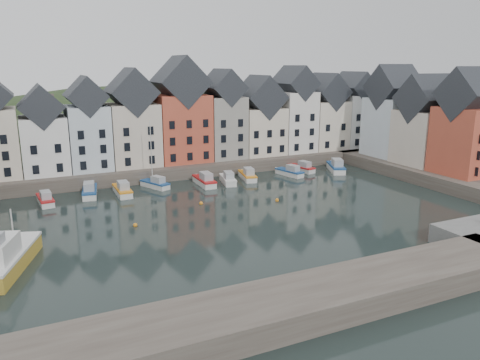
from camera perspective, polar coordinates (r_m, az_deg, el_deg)
ground at (r=57.59m, az=1.78°, el=-4.59°), size 260.00×260.00×0.00m
far_quay at (r=84.26m, az=-7.47°, el=1.97°), size 90.00×16.00×2.00m
right_quay at (r=82.38m, az=24.39°, el=0.55°), size 14.00×54.00×2.00m
near_wall at (r=35.04m, az=3.53°, el=-15.65°), size 50.00×6.00×2.00m
hillside at (r=113.50m, az=-11.21°, el=-4.98°), size 153.60×70.40×64.00m
far_terrace at (r=82.15m, az=-5.07°, el=7.29°), size 72.37×8.16×17.78m
right_terrace at (r=83.68m, az=21.85°, el=6.50°), size 8.30×24.25×16.36m
mooring_buoys at (r=60.63m, az=-3.88°, el=-3.51°), size 20.50×5.50×0.50m
boat_a at (r=68.09m, az=-22.64°, el=-2.21°), size 2.17×5.58×2.09m
boat_b at (r=70.02m, az=-17.85°, el=-1.30°), size 2.90×6.41×2.37m
boat_c at (r=69.35m, az=-14.12°, el=-1.20°), size 1.91×6.05×2.32m
boat_d at (r=72.24m, az=-10.26°, el=-0.42°), size 3.69×5.57×10.24m
boat_e at (r=72.74m, az=-4.33°, el=-0.10°), size 2.04×6.27×2.39m
boat_f at (r=73.79m, az=-1.48°, el=0.09°), size 2.94×5.96×2.20m
boat_g at (r=76.23m, az=0.95°, el=0.56°), size 2.98×6.13×2.26m
boat_h at (r=79.29m, az=6.13°, el=0.97°), size 2.94×5.70×2.09m
boat_i at (r=82.73m, az=7.56°, el=1.48°), size 2.75×5.71×2.10m
boat_j at (r=83.64m, az=11.63°, el=1.55°), size 4.75×7.07×2.61m
large_vessel at (r=47.68m, az=-26.59°, el=-8.51°), size 6.09×10.90×5.48m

